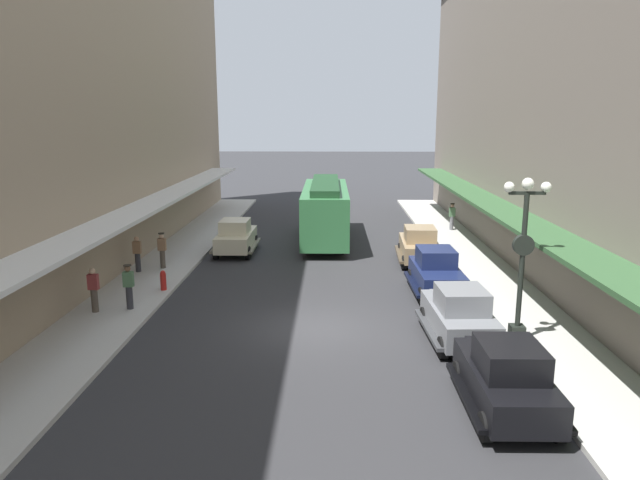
% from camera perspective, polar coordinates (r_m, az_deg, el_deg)
% --- Properties ---
extents(ground_plane, '(200.00, 200.00, 0.00)m').
position_cam_1_polar(ground_plane, '(20.07, -0.40, -8.65)').
color(ground_plane, '#2D2D30').
extents(sidewalk_left, '(3.00, 60.00, 0.15)m').
position_cam_1_polar(sidewalk_left, '(21.60, -20.90, -7.74)').
color(sidewalk_left, '#B7B5AD').
rests_on(sidewalk_left, ground).
extents(sidewalk_right, '(3.00, 60.00, 0.15)m').
position_cam_1_polar(sidewalk_right, '(21.20, 20.52, -8.09)').
color(sidewalk_right, '#B7B5AD').
rests_on(sidewalk_right, ground).
extents(parked_car_0, '(2.30, 4.32, 1.84)m').
position_cam_1_polar(parked_car_0, '(19.15, 13.52, -7.04)').
color(parked_car_0, slate).
rests_on(parked_car_0, ground).
extents(parked_car_1, '(2.28, 4.31, 1.84)m').
position_cam_1_polar(parked_car_1, '(28.84, 9.73, -0.42)').
color(parked_car_1, '#997F5B').
rests_on(parked_car_1, ground).
extents(parked_car_2, '(2.22, 4.29, 1.84)m').
position_cam_1_polar(parked_car_2, '(24.00, 11.39, -3.03)').
color(parked_car_2, '#19234C').
rests_on(parked_car_2, ground).
extents(parked_car_3, '(2.17, 4.27, 1.84)m').
position_cam_1_polar(parked_car_3, '(15.12, 17.82, -12.60)').
color(parked_car_3, black).
rests_on(parked_car_3, ground).
extents(parked_car_4, '(2.15, 4.26, 1.84)m').
position_cam_1_polar(parked_car_4, '(30.74, -8.26, 0.41)').
color(parked_car_4, beige).
rests_on(parked_car_4, ground).
extents(streetcar, '(2.58, 9.62, 3.46)m').
position_cam_1_polar(streetcar, '(33.27, 0.52, 3.10)').
color(streetcar, '#33723F').
rests_on(streetcar, ground).
extents(lamp_post_with_clock, '(1.42, 0.44, 5.16)m').
position_cam_1_polar(lamp_post_with_clock, '(18.84, 19.31, -1.25)').
color(lamp_post_with_clock, black).
rests_on(lamp_post_with_clock, sidewalk_right).
extents(fire_hydrant, '(0.24, 0.24, 0.82)m').
position_cam_1_polar(fire_hydrant, '(24.51, -15.17, -3.83)').
color(fire_hydrant, '#B21E19').
rests_on(fire_hydrant, sidewalk_left).
extents(pedestrian_0, '(0.36, 0.24, 1.64)m').
position_cam_1_polar(pedestrian_0, '(27.59, -17.52, -1.29)').
color(pedestrian_0, '#2D2D33').
rests_on(pedestrian_0, sidewalk_left).
extents(pedestrian_1, '(0.36, 0.28, 1.67)m').
position_cam_1_polar(pedestrian_1, '(27.90, -15.27, -0.95)').
color(pedestrian_1, '#4C4238').
rests_on(pedestrian_1, sidewalk_left).
extents(pedestrian_2, '(0.36, 0.28, 1.67)m').
position_cam_1_polar(pedestrian_2, '(36.90, 12.85, 2.29)').
color(pedestrian_2, slate).
rests_on(pedestrian_2, sidewalk_right).
extents(pedestrian_3, '(0.36, 0.28, 1.67)m').
position_cam_1_polar(pedestrian_3, '(22.39, -18.29, -4.34)').
color(pedestrian_3, '#2D2D33').
rests_on(pedestrian_3, sidewalk_left).
extents(pedestrian_4, '(0.36, 0.24, 1.64)m').
position_cam_1_polar(pedestrian_4, '(22.48, -21.36, -4.56)').
color(pedestrian_4, '#4C4238').
rests_on(pedestrian_4, sidewalk_left).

